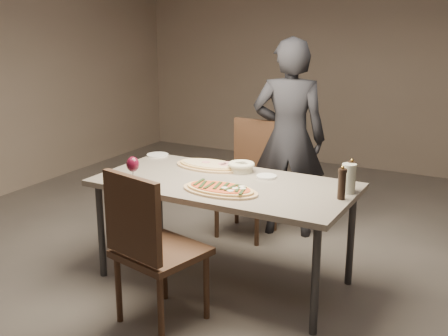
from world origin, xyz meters
The scene contains 14 objects.
room centered at (0.00, 0.00, 1.40)m, with size 7.00×7.00×7.00m.
dining_table centered at (0.00, 0.00, 0.69)m, with size 1.80×0.90×0.75m.
zucchini_pizza centered at (0.09, -0.21, 0.77)m, with size 0.54×0.30×0.05m.
ham_pizza centered at (-0.28, 0.28, 0.77)m, with size 0.55×0.31×0.04m.
bread_basket centered at (-0.01, 0.29, 0.79)m, with size 0.20×0.20×0.07m.
oil_dish centered at (0.22, 0.23, 0.76)m, with size 0.14×0.14×0.02m.
pepper_mill_left centered at (0.83, 0.03, 0.85)m, with size 0.06×0.06×0.22m.
pepper_mill_right centered at (0.83, 0.23, 0.85)m, with size 0.06×0.06×0.22m.
carafe centered at (0.83, 0.18, 0.85)m, with size 0.09×0.09×0.19m.
wine_glass centered at (-0.52, -0.35, 0.89)m, with size 0.09×0.09×0.20m.
side_plate centered at (-0.83, 0.38, 0.76)m, with size 0.18×0.18×0.01m.
chair_near centered at (-0.10, -0.76, 0.56)m, with size 0.57×0.57×1.01m.
chair_far centered at (-0.25, 0.96, 0.55)m, with size 0.47×0.47×0.99m.
diner centered at (0.05, 1.06, 0.85)m, with size 0.62×0.41×1.70m, color black.
Camera 1 is at (1.79, -3.29, 1.91)m, focal length 45.00 mm.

